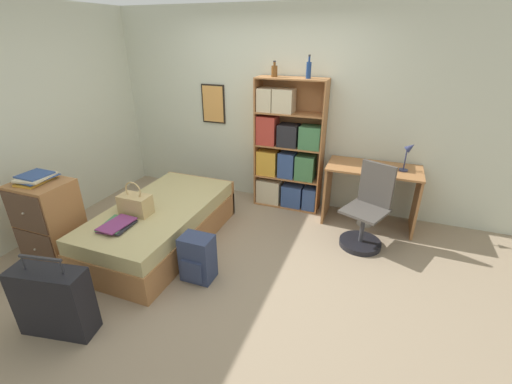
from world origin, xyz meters
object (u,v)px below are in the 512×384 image
object	(u,v)px
bottle_brown	(309,70)
backpack	(198,258)
handbag	(135,204)
bookcase	(286,153)
suitcase	(54,301)
magazine_pile_on_dresser	(36,178)
waste_bin	(365,216)
bottle_green	(274,71)
desk	(372,185)
bed	(162,224)
dresser	(49,221)
book_stack_on_bed	(116,225)
desk_chair	(365,220)
desk_lamp	(409,152)

from	to	relation	value
bottle_brown	backpack	size ratio (longest dim) A/B	0.56
handbag	bookcase	bearing A→B (deg)	54.95
suitcase	bookcase	distance (m)	3.10
magazine_pile_on_dresser	bookcase	world-z (taller)	bookcase
handbag	waste_bin	distance (m)	2.80
bottle_green	desk	xyz separation A→B (m)	(1.34, -0.11, -1.30)
bed	bottle_green	distance (m)	2.31
handbag	magazine_pile_on_dresser	size ratio (longest dim) A/B	1.01
handbag	desk	distance (m)	2.81
backpack	waste_bin	bearing A→B (deg)	49.33
dresser	desk	distance (m)	3.70
bottle_brown	bed	bearing A→B (deg)	-132.99
magazine_pile_on_dresser	desk	distance (m)	3.75
bed	desk	xyz separation A→B (m)	(2.21, 1.32, 0.29)
book_stack_on_bed	bottle_green	world-z (taller)	bottle_green
bed	desk_chair	size ratio (longest dim) A/B	1.99
book_stack_on_bed	bottle_brown	distance (m)	2.78
desk_lamp	desk_chair	size ratio (longest dim) A/B	0.37
magazine_pile_on_dresser	backpack	distance (m)	1.83
bottle_brown	backpack	distance (m)	2.53
book_stack_on_bed	bookcase	xyz separation A→B (m)	(1.18, 1.99, 0.27)
desk	waste_bin	bearing A→B (deg)	-108.50
desk_lamp	desk_chair	world-z (taller)	desk_lamp
bed	bottle_green	world-z (taller)	bottle_green
dresser	desk_chair	bearing A→B (deg)	24.95
magazine_pile_on_dresser	bottle_green	world-z (taller)	bottle_green
bed	handbag	distance (m)	0.45
dresser	desk	bearing A→B (deg)	32.44
dresser	desk_lamp	world-z (taller)	desk_lamp
handbag	desk_chair	size ratio (longest dim) A/B	0.39
bed	bottle_brown	xyz separation A→B (m)	(1.31, 1.40, 1.62)
dresser	magazine_pile_on_dresser	distance (m)	0.48
handbag	backpack	size ratio (longest dim) A/B	0.78
bottle_green	desk_chair	bearing A→B (deg)	-25.62
bed	book_stack_on_bed	size ratio (longest dim) A/B	4.99
magazine_pile_on_dresser	desk_chair	distance (m)	3.53
suitcase	bottle_brown	world-z (taller)	bottle_brown
magazine_pile_on_dresser	bookcase	distance (m)	2.90
bottle_green	bookcase	bearing A→B (deg)	3.25
desk	desk_chair	distance (m)	0.58
waste_bin	handbag	bearing A→B (deg)	-146.91
handbag	desk	size ratio (longest dim) A/B	0.34
book_stack_on_bed	desk_lamp	bearing A→B (deg)	35.02
bottle_green	desk_chair	xyz separation A→B (m)	(1.34, -0.64, -1.51)
desk	bookcase	bearing A→B (deg)	174.14
suitcase	magazine_pile_on_dresser	xyz separation A→B (m)	(-0.95, 0.79, 0.62)
bookcase	waste_bin	world-z (taller)	bookcase
bookcase	dresser	bearing A→B (deg)	-133.16
magazine_pile_on_dresser	desk	size ratio (longest dim) A/B	0.33
magazine_pile_on_dresser	bottle_brown	distance (m)	3.20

